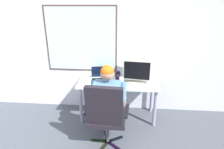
{
  "coord_description": "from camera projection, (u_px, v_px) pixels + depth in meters",
  "views": [
    {
      "loc": [
        0.35,
        -1.25,
        2.03
      ],
      "look_at": [
        0.12,
        1.52,
        0.99
      ],
      "focal_mm": 30.32,
      "sensor_mm": 36.0,
      "label": 1
    }
  ],
  "objects": [
    {
      "name": "desk_speaker",
      "position": [
        118.0,
        76.0,
        3.47
      ],
      "size": [
        0.1,
        0.09,
        0.16
      ],
      "color": "black",
      "rests_on": "desk"
    },
    {
      "name": "laptop",
      "position": [
        100.0,
        76.0,
        3.49
      ],
      "size": [
        0.38,
        0.4,
        0.24
      ],
      "color": "black",
      "rests_on": "desk"
    },
    {
      "name": "desk",
      "position": [
        118.0,
        87.0,
        3.44
      ],
      "size": [
        1.43,
        0.63,
        0.72
      ],
      "color": "gray",
      "rests_on": "ground"
    },
    {
      "name": "wine_glass",
      "position": [
        121.0,
        80.0,
        3.23
      ],
      "size": [
        0.07,
        0.07,
        0.14
      ],
      "color": "silver",
      "rests_on": "desk"
    },
    {
      "name": "crt_monitor",
      "position": [
        137.0,
        69.0,
        3.33
      ],
      "size": [
        0.51,
        0.31,
        0.42
      ],
      "color": "beige",
      "rests_on": "desk"
    },
    {
      "name": "person_seated",
      "position": [
        109.0,
        100.0,
        2.87
      ],
      "size": [
        0.55,
        0.75,
        1.26
      ],
      "color": "#404461",
      "rests_on": "ground"
    },
    {
      "name": "office_chair",
      "position": [
        106.0,
        113.0,
        2.64
      ],
      "size": [
        0.64,
        0.57,
        1.06
      ],
      "color": "black",
      "rests_on": "ground"
    },
    {
      "name": "wall_rear",
      "position": [
        108.0,
        44.0,
        3.56
      ],
      "size": [
        5.71,
        0.08,
        2.64
      ],
      "color": "silver",
      "rests_on": "ground"
    }
  ]
}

